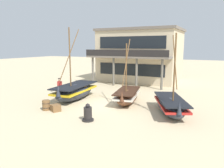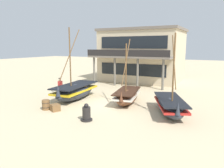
# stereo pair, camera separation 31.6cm
# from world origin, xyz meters

# --- Properties ---
(ground_plane) EXTENTS (120.00, 120.00, 0.00)m
(ground_plane) POSITION_xyz_m (0.00, 0.00, 0.00)
(ground_plane) COLOR #CCB78E
(fishing_boat_near_left) EXTENTS (3.14, 4.60, 5.15)m
(fishing_boat_near_left) POSITION_xyz_m (4.88, -0.17, 0.57)
(fishing_boat_near_left) COLOR #2D333D
(fishing_boat_near_left) RESTS_ON ground
(fishing_boat_centre_large) EXTENTS (2.34, 4.98, 5.79)m
(fishing_boat_centre_large) POSITION_xyz_m (-3.01, 0.13, 0.69)
(fishing_boat_centre_large) COLOR #2D333D
(fishing_boat_centre_large) RESTS_ON ground
(fishing_boat_far_right) EXTENTS (2.23, 4.12, 4.92)m
(fishing_boat_far_right) POSITION_xyz_m (1.33, 0.97, 0.57)
(fishing_boat_far_right) COLOR brown
(fishing_boat_far_right) RESTS_ON ground
(fisherman_by_hull) EXTENTS (0.42, 0.35, 1.68)m
(fisherman_by_hull) POSITION_xyz_m (-4.57, 0.11, 0.83)
(fisherman_by_hull) COLOR #33333D
(fisherman_by_hull) RESTS_ON ground
(capstan_winch) EXTENTS (0.69, 0.69, 1.05)m
(capstan_winch) POSITION_xyz_m (0.80, -3.76, 0.42)
(capstan_winch) COLOR black
(capstan_winch) RESTS_ON ground
(wooden_barrel) EXTENTS (0.56, 0.56, 0.70)m
(wooden_barrel) POSITION_xyz_m (-2.96, -3.24, 0.35)
(wooden_barrel) COLOR brown
(wooden_barrel) RESTS_ON ground
(cargo_crate) EXTENTS (0.76, 0.76, 0.47)m
(cargo_crate) POSITION_xyz_m (-2.17, -3.17, 0.23)
(cargo_crate) COLOR brown
(cargo_crate) RESTS_ON ground
(harbor_building_main) EXTENTS (9.87, 9.07, 6.48)m
(harbor_building_main) POSITION_xyz_m (-1.64, 12.42, 3.25)
(harbor_building_main) COLOR beige
(harbor_building_main) RESTS_ON ground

